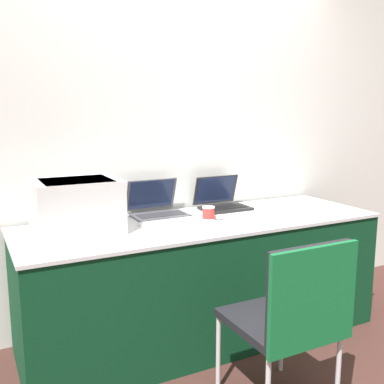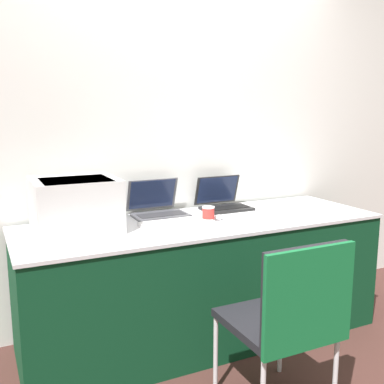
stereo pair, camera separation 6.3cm
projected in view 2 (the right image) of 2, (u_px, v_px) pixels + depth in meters
The scene contains 10 objects.
ground_plane at pixel (231, 363), 2.63m from camera, with size 14.00×14.00×0.00m, color #472823.
wall_back at pixel (175, 133), 3.11m from camera, with size 8.00×0.05×2.60m.
table at pixel (203, 279), 2.88m from camera, with size 2.29×0.75×0.78m.
printer at pixel (75, 203), 2.55m from camera, with size 0.47×0.42×0.30m.
laptop_left at pixel (158, 207), 2.95m from camera, with size 0.35×0.31×0.23m.
laptop_right at pixel (223, 202), 3.15m from camera, with size 0.34×0.28×0.22m.
external_keyboard at pixel (177, 223), 2.70m from camera, with size 0.44×0.18×0.02m.
coffee_cup at pixel (208, 214), 2.78m from camera, with size 0.08×0.08×0.09m.
mouse at pixel (219, 217), 2.82m from camera, with size 0.06×0.04×0.04m.
chair at pixel (291, 311), 2.06m from camera, with size 0.47×0.49×0.88m.
Camera 2 is at (-1.25, -2.07, 1.45)m, focal length 42.00 mm.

